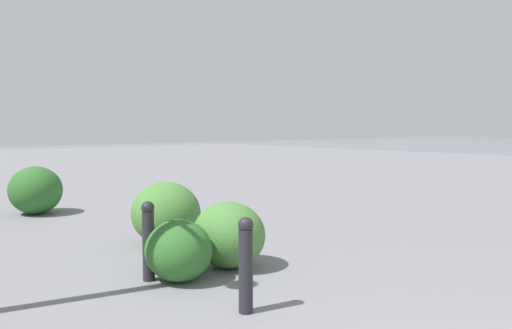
% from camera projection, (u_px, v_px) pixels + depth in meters
% --- Properties ---
extents(bollard_near, '(0.13, 0.13, 0.81)m').
position_uv_depth(bollard_near, '(246.00, 263.00, 4.07)').
color(bollard_near, '#232328').
rests_on(bollard_near, ground).
extents(bollard_mid, '(0.13, 0.13, 0.81)m').
position_uv_depth(bollard_mid, '(148.00, 239.00, 4.93)').
color(bollard_mid, '#232328').
rests_on(bollard_mid, ground).
extents(shrub_low, '(0.73, 0.66, 0.62)m').
position_uv_depth(shrub_low, '(179.00, 250.00, 4.93)').
color(shrub_low, '#2D6628').
rests_on(shrub_low, ground).
extents(shrub_round, '(1.00, 0.90, 0.85)m').
position_uv_depth(shrub_round, '(35.00, 190.00, 8.73)').
color(shrub_round, '#2D6628').
rests_on(shrub_round, ground).
extents(shrub_wide, '(0.98, 0.88, 0.83)m').
position_uv_depth(shrub_wide, '(166.00, 213.00, 6.43)').
color(shrub_wide, '#477F38').
rests_on(shrub_wide, ground).
extents(shrub_tall, '(0.85, 0.77, 0.72)m').
position_uv_depth(shrub_tall, '(229.00, 235.00, 5.40)').
color(shrub_tall, '#477F38').
rests_on(shrub_tall, ground).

